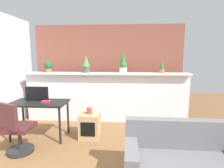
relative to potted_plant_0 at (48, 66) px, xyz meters
The scene contains 15 objects.
ground_plane 2.80m from the potted_plant_0, 53.43° to the right, with size 12.00×12.00×0.00m, color brown.
divider_wall 1.65m from the potted_plant_0, ahead, with size 4.06×0.16×1.21m, color white.
plant_shelf 1.45m from the potted_plant_0, ahead, with size 4.06×0.34×0.04m, color white.
brick_wall_behind 1.59m from the potted_plant_0, 24.75° to the left, with size 4.06×0.10×2.50m, color brown.
potted_plant_0 is the anchor object (origin of this frame).
potted_plant_1 0.95m from the potted_plant_0, ahead, with size 0.17×0.17×0.43m.
potted_plant_2 1.86m from the potted_plant_0, ahead, with size 0.18×0.18×0.55m.
potted_plant_3 2.79m from the potted_plant_0, ahead, with size 0.12×0.12×0.31m.
desk 1.25m from the potted_plant_0, 79.14° to the right, with size 1.10×0.60×0.75m.
tv_monitor 1.05m from the potted_plant_0, 82.72° to the right, with size 0.47×0.04×0.29m, color black.
office_chair 1.94m from the potted_plant_0, 87.09° to the right, with size 0.51×0.51×0.91m.
side_cube_shelf 1.91m from the potted_plant_0, 37.65° to the right, with size 0.40×0.41×0.50m.
vase_on_shelf 1.73m from the potted_plant_0, 37.52° to the right, with size 0.10×0.10×0.13m, color #CC3D47.
book_on_desk 1.28m from the potted_plant_0, 70.66° to the right, with size 0.17×0.14×0.04m, color #B22D33.
couch 3.68m from the potted_plant_0, 39.82° to the right, with size 1.58×0.79×0.80m.
Camera 1 is at (0.46, -2.48, 1.65)m, focal length 29.14 mm.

